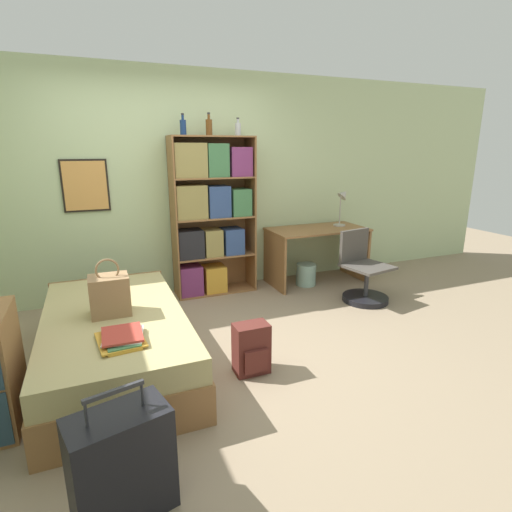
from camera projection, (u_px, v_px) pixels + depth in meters
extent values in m
plane|color=gray|center=(200.00, 351.00, 3.50)|extent=(14.00, 14.00, 0.00)
cube|color=beige|center=(160.00, 186.00, 4.62)|extent=(10.00, 0.06, 2.60)
cube|color=black|center=(85.00, 186.00, 4.28)|extent=(0.47, 0.02, 0.56)
cube|color=#DB994C|center=(85.00, 186.00, 4.27)|extent=(0.43, 0.01, 0.52)
cube|color=olive|center=(117.00, 350.00, 3.21)|extent=(1.06, 1.98, 0.29)
cube|color=tan|center=(114.00, 323.00, 3.15)|extent=(1.03, 1.95, 0.18)
cube|color=olive|center=(109.00, 299.00, 4.05)|extent=(1.06, 0.04, 0.47)
cube|color=#93704C|center=(110.00, 295.00, 3.06)|extent=(0.29, 0.23, 0.31)
torus|color=#93704C|center=(107.00, 270.00, 3.01)|extent=(0.18, 0.02, 0.18)
cube|color=gold|center=(122.00, 341.00, 2.65)|extent=(0.24, 0.37, 0.01)
cube|color=gold|center=(120.00, 339.00, 2.65)|extent=(0.32, 0.38, 0.01)
cube|color=#427A4C|center=(121.00, 338.00, 2.65)|extent=(0.22, 0.36, 0.01)
cube|color=silver|center=(123.00, 336.00, 2.66)|extent=(0.30, 0.32, 0.01)
cube|color=#B2382D|center=(122.00, 334.00, 2.65)|extent=(0.26, 0.31, 0.01)
cube|color=black|center=(122.00, 465.00, 1.88)|extent=(0.51, 0.36, 0.55)
cylinder|color=#2D2D33|center=(86.00, 414.00, 1.72)|extent=(0.01, 0.01, 0.12)
cylinder|color=#2D2D33|center=(142.00, 393.00, 1.87)|extent=(0.01, 0.01, 0.12)
cube|color=#2D2D33|center=(114.00, 392.00, 1.78)|extent=(0.27, 0.09, 0.02)
cube|color=olive|center=(174.00, 220.00, 4.55)|extent=(0.02, 0.35, 1.85)
cube|color=olive|center=(251.00, 215.00, 4.90)|extent=(0.02, 0.35, 1.85)
cube|color=olive|center=(210.00, 215.00, 4.88)|extent=(0.96, 0.01, 1.85)
cube|color=olive|center=(216.00, 290.00, 4.96)|extent=(0.93, 0.35, 0.02)
cube|color=olive|center=(215.00, 255.00, 4.84)|extent=(0.93, 0.35, 0.02)
cube|color=olive|center=(214.00, 217.00, 4.72)|extent=(0.93, 0.35, 0.02)
cube|color=olive|center=(212.00, 178.00, 4.60)|extent=(0.93, 0.35, 0.02)
cube|color=olive|center=(211.00, 136.00, 4.48)|extent=(0.93, 0.35, 0.02)
cube|color=#7A336B|center=(190.00, 280.00, 4.78)|extent=(0.27, 0.26, 0.35)
cube|color=gold|center=(214.00, 278.00, 4.89)|extent=(0.26, 0.26, 0.32)
cube|color=#232328|center=(190.00, 244.00, 4.67)|extent=(0.30, 0.26, 0.33)
cube|color=#99894C|center=(212.00, 242.00, 4.77)|extent=(0.21, 0.26, 0.32)
cube|color=#334C84|center=(232.00, 241.00, 4.87)|extent=(0.24, 0.26, 0.31)
cube|color=#99894C|center=(190.00, 202.00, 4.55)|extent=(0.35, 0.26, 0.38)
cube|color=#334C84|center=(217.00, 201.00, 4.67)|extent=(0.26, 0.26, 0.36)
cube|color=#427A4C|center=(239.00, 202.00, 4.78)|extent=(0.23, 0.26, 0.32)
cube|color=#99894C|center=(189.00, 160.00, 4.43)|extent=(0.36, 0.26, 0.38)
cube|color=#427A4C|center=(216.00, 160.00, 4.55)|extent=(0.24, 0.26, 0.37)
cube|color=#7A336B|center=(239.00, 162.00, 4.66)|extent=(0.25, 0.26, 0.33)
cylinder|color=navy|center=(183.00, 128.00, 4.36)|extent=(0.07, 0.07, 0.16)
cylinder|color=navy|center=(183.00, 117.00, 4.33)|extent=(0.03, 0.03, 0.05)
cylinder|color=#232328|center=(182.00, 114.00, 4.32)|extent=(0.03, 0.03, 0.02)
cylinder|color=brown|center=(209.00, 128.00, 4.46)|extent=(0.07, 0.07, 0.17)
cylinder|color=brown|center=(209.00, 117.00, 4.43)|extent=(0.03, 0.03, 0.05)
cylinder|color=#232328|center=(209.00, 113.00, 4.42)|extent=(0.03, 0.03, 0.02)
cylinder|color=#B7BCC1|center=(238.00, 130.00, 4.55)|extent=(0.07, 0.07, 0.14)
cylinder|color=#B7BCC1|center=(238.00, 121.00, 4.53)|extent=(0.03, 0.03, 0.04)
cylinder|color=#232328|center=(238.00, 118.00, 4.52)|extent=(0.03, 0.03, 0.02)
cube|color=olive|center=(317.00, 229.00, 5.14)|extent=(1.25, 0.66, 0.02)
cube|color=olive|center=(274.00, 261.00, 5.01)|extent=(0.03, 0.62, 0.70)
cube|color=olive|center=(355.00, 252.00, 5.45)|extent=(0.03, 0.62, 0.70)
cylinder|color=#ADA89E|center=(339.00, 225.00, 5.31)|extent=(0.16, 0.16, 0.02)
cylinder|color=#ADA89E|center=(340.00, 210.00, 5.26)|extent=(0.02, 0.02, 0.38)
cone|color=#ADA89E|center=(344.00, 194.00, 5.22)|extent=(0.17, 0.13, 0.17)
cylinder|color=black|center=(365.00, 298.00, 4.64)|extent=(0.52, 0.52, 0.06)
cylinder|color=#333338|center=(366.00, 285.00, 4.59)|extent=(0.05, 0.05, 0.40)
cube|color=#47423D|center=(368.00, 267.00, 4.53)|extent=(0.56, 0.56, 0.03)
cube|color=#47423D|center=(354.00, 245.00, 4.66)|extent=(0.43, 0.12, 0.38)
cube|color=#56231E|center=(251.00, 348.00, 3.12)|extent=(0.27, 0.18, 0.41)
cube|color=#56231E|center=(256.00, 361.00, 3.05)|extent=(0.19, 0.03, 0.18)
cylinder|color=#99C1B2|center=(306.00, 274.00, 5.16)|extent=(0.25, 0.25, 0.28)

